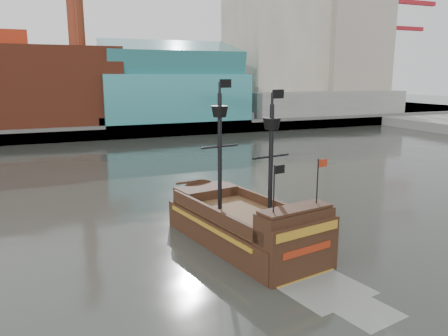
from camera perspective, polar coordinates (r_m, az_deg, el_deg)
name	(u,v)px	position (r m, az deg, el deg)	size (l,w,h in m)	color
ground	(333,271)	(28.39, 14.10, -12.95)	(400.00, 400.00, 0.00)	#272924
promenade_far	(110,119)	(114.00, -14.72, 6.21)	(220.00, 60.00, 2.00)	slate
seawall	(133,132)	(85.03, -11.85, 4.68)	(220.00, 1.00, 2.60)	#4C4C49
skyline	(132,18)	(107.78, -11.94, 18.58)	(149.00, 45.00, 62.00)	#7B664A
crane_a	(388,49)	(139.50, 20.61, 14.30)	(22.50, 4.00, 32.25)	slate
crane_b	(388,63)	(153.21, 20.60, 12.70)	(19.10, 4.00, 26.25)	slate
pirate_ship	(244,229)	(31.20, 2.67, -8.03)	(7.72, 17.16, 12.40)	black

